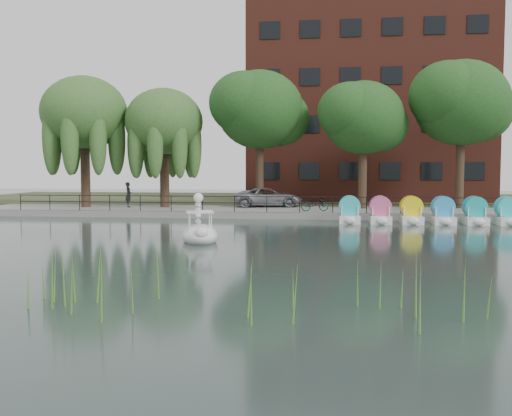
% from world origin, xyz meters
% --- Properties ---
extents(ground_plane, '(120.00, 120.00, 0.00)m').
position_xyz_m(ground_plane, '(0.00, 0.00, 0.00)').
color(ground_plane, '#344442').
extents(promenade, '(40.00, 6.00, 0.40)m').
position_xyz_m(promenade, '(0.00, 16.00, 0.20)').
color(promenade, gray).
rests_on(promenade, ground_plane).
extents(kerb, '(40.00, 0.25, 0.40)m').
position_xyz_m(kerb, '(0.00, 13.05, 0.20)').
color(kerb, gray).
rests_on(kerb, ground_plane).
extents(land_strip, '(60.00, 22.00, 0.36)m').
position_xyz_m(land_strip, '(0.00, 30.00, 0.18)').
color(land_strip, '#47512D').
rests_on(land_strip, ground_plane).
extents(railing, '(32.00, 0.05, 1.00)m').
position_xyz_m(railing, '(0.00, 13.25, 1.15)').
color(railing, black).
rests_on(railing, promenade).
extents(apartment_building, '(20.00, 10.07, 18.00)m').
position_xyz_m(apartment_building, '(7.00, 29.97, 9.36)').
color(apartment_building, '#4C1E16').
rests_on(apartment_building, land_strip).
extents(willow_left, '(5.88, 5.88, 9.01)m').
position_xyz_m(willow_left, '(-13.00, 16.50, 6.87)').
color(willow_left, '#473323').
rests_on(willow_left, promenade).
extents(willow_mid, '(5.32, 5.32, 8.15)m').
position_xyz_m(willow_mid, '(-7.50, 17.00, 6.25)').
color(willow_mid, '#473323').
rests_on(willow_mid, promenade).
extents(broadleaf_center, '(6.00, 6.00, 9.25)m').
position_xyz_m(broadleaf_center, '(-1.00, 18.00, 7.06)').
color(broadleaf_center, '#473323').
rests_on(broadleaf_center, promenade).
extents(broadleaf_right, '(5.40, 5.40, 8.32)m').
position_xyz_m(broadleaf_right, '(6.00, 17.50, 6.39)').
color(broadleaf_right, '#473323').
rests_on(broadleaf_right, promenade).
extents(broadleaf_far, '(6.30, 6.30, 9.71)m').
position_xyz_m(broadleaf_far, '(12.50, 18.50, 7.40)').
color(broadleaf_far, '#473323').
rests_on(broadleaf_far, promenade).
extents(minivan, '(3.56, 5.88, 1.53)m').
position_xyz_m(minivan, '(-0.44, 18.20, 1.16)').
color(minivan, gray).
rests_on(minivan, promenade).
extents(bicycle, '(1.00, 1.81, 1.00)m').
position_xyz_m(bicycle, '(2.90, 14.43, 0.90)').
color(bicycle, gray).
rests_on(bicycle, promenade).
extents(pedestrian, '(0.72, 0.84, 1.98)m').
position_xyz_m(pedestrian, '(-9.92, 16.49, 1.39)').
color(pedestrian, black).
rests_on(pedestrian, promenade).
extents(swan_boat, '(2.12, 2.72, 2.02)m').
position_xyz_m(swan_boat, '(-1.63, 2.01, 0.44)').
color(swan_boat, white).
rests_on(swan_boat, ground_plane).
extents(pedal_boat_row, '(9.65, 1.70, 1.40)m').
position_xyz_m(pedal_boat_row, '(9.17, 11.14, 0.61)').
color(pedal_boat_row, white).
rests_on(pedal_boat_row, ground_plane).
extents(reed_bank, '(24.00, 2.40, 1.20)m').
position_xyz_m(reed_bank, '(2.00, -9.50, 0.60)').
color(reed_bank, '#669938').
rests_on(reed_bank, ground_plane).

